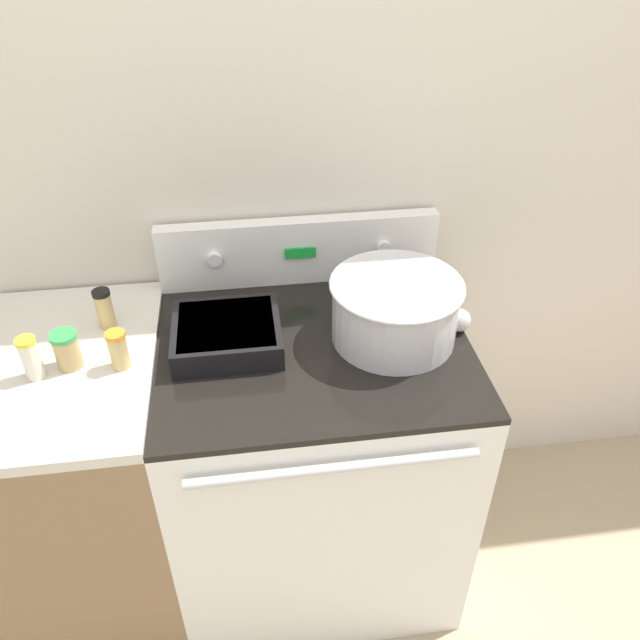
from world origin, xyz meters
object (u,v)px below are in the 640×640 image
(spice_jar_orange_cap, at_px, (118,350))
(spice_jar_green_cap, at_px, (67,350))
(spice_jar_black_cap, at_px, (105,309))
(casserole_dish, at_px, (227,332))
(ladle, at_px, (456,317))
(spice_jar_yellow_cap, at_px, (31,358))
(mixing_bowl, at_px, (395,307))

(spice_jar_orange_cap, relative_size, spice_jar_green_cap, 1.05)
(spice_jar_black_cap, distance_m, spice_jar_green_cap, 0.17)
(casserole_dish, bearing_deg, ladle, 0.17)
(casserole_dish, height_order, spice_jar_black_cap, spice_jar_black_cap)
(casserole_dish, height_order, spice_jar_yellow_cap, spice_jar_yellow_cap)
(casserole_dish, xyz_separation_m, spice_jar_yellow_cap, (-0.46, -0.08, 0.03))
(ladle, relative_size, spice_jar_black_cap, 2.63)
(spice_jar_yellow_cap, bearing_deg, spice_jar_orange_cap, 2.82)
(spice_jar_green_cap, distance_m, spice_jar_yellow_cap, 0.08)
(casserole_dish, distance_m, spice_jar_yellow_cap, 0.47)
(mixing_bowl, bearing_deg, spice_jar_green_cap, -178.63)
(spice_jar_green_cap, relative_size, spice_jar_yellow_cap, 0.86)
(spice_jar_green_cap, bearing_deg, ladle, 2.71)
(ladle, relative_size, spice_jar_orange_cap, 2.88)
(casserole_dish, relative_size, spice_jar_yellow_cap, 2.44)
(spice_jar_black_cap, bearing_deg, casserole_dish, -19.25)
(mixing_bowl, xyz_separation_m, spice_jar_yellow_cap, (-0.89, -0.05, -0.03))
(spice_jar_green_cap, xyz_separation_m, spice_jar_yellow_cap, (-0.08, -0.03, 0.01))
(mixing_bowl, bearing_deg, casserole_dish, 176.57)
(ladle, bearing_deg, mixing_bowl, -171.28)
(casserole_dish, xyz_separation_m, spice_jar_green_cap, (-0.38, -0.05, 0.02))
(casserole_dish, relative_size, spice_jar_orange_cap, 2.69)
(mixing_bowl, xyz_separation_m, spice_jar_orange_cap, (-0.69, -0.04, -0.03))
(ladle, xyz_separation_m, spice_jar_orange_cap, (-0.87, -0.07, 0.04))
(spice_jar_orange_cap, bearing_deg, spice_jar_green_cap, 170.96)
(spice_jar_orange_cap, relative_size, spice_jar_black_cap, 0.91)
(spice_jar_black_cap, bearing_deg, spice_jar_yellow_cap, -128.05)
(casserole_dish, bearing_deg, spice_jar_black_cap, 160.75)
(spice_jar_black_cap, distance_m, spice_jar_yellow_cap, 0.24)
(ladle, xyz_separation_m, spice_jar_green_cap, (-1.00, -0.05, 0.03))
(mixing_bowl, relative_size, spice_jar_black_cap, 3.05)
(mixing_bowl, bearing_deg, spice_jar_yellow_cap, -176.84)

